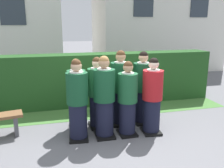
{
  "coord_description": "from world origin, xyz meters",
  "views": [
    {
      "loc": [
        -1.23,
        -4.49,
        2.27
      ],
      "look_at": [
        0.0,
        0.28,
        1.05
      ],
      "focal_mm": 38.53,
      "sensor_mm": 36.0,
      "label": 1
    }
  ],
  "objects_px": {
    "student_rear_row_1": "(97,94)",
    "student_front_row_0": "(78,102)",
    "student_rear_row_3": "(142,90)",
    "student_front_row_1": "(104,99)",
    "student_rear_row_2": "(120,90)",
    "student_front_row_2": "(127,101)",
    "student_rear_row_0": "(77,96)",
    "student_in_red_blazer": "(152,98)"
  },
  "relations": [
    {
      "from": "student_front_row_1",
      "to": "student_rear_row_2",
      "type": "xyz_separation_m",
      "value": [
        0.5,
        0.54,
        0.02
      ]
    },
    {
      "from": "student_rear_row_1",
      "to": "student_front_row_2",
      "type": "bearing_deg",
      "value": -45.73
    },
    {
      "from": "student_front_row_0",
      "to": "student_front_row_2",
      "type": "height_order",
      "value": "student_front_row_0"
    },
    {
      "from": "student_in_red_blazer",
      "to": "student_rear_row_1",
      "type": "relative_size",
      "value": 1.01
    },
    {
      "from": "student_rear_row_1",
      "to": "student_front_row_0",
      "type": "bearing_deg",
      "value": -134.55
    },
    {
      "from": "student_front_row_2",
      "to": "student_rear_row_2",
      "type": "height_order",
      "value": "student_rear_row_2"
    },
    {
      "from": "student_front_row_1",
      "to": "student_rear_row_0",
      "type": "relative_size",
      "value": 1.07
    },
    {
      "from": "student_front_row_0",
      "to": "student_front_row_1",
      "type": "relative_size",
      "value": 0.97
    },
    {
      "from": "student_front_row_1",
      "to": "student_rear_row_2",
      "type": "relative_size",
      "value": 0.98
    },
    {
      "from": "student_front_row_1",
      "to": "student_front_row_2",
      "type": "bearing_deg",
      "value": -3.61
    },
    {
      "from": "student_front_row_1",
      "to": "student_in_red_blazer",
      "type": "height_order",
      "value": "student_front_row_1"
    },
    {
      "from": "student_front_row_0",
      "to": "student_rear_row_1",
      "type": "distance_m",
      "value": 0.7
    },
    {
      "from": "student_front_row_2",
      "to": "student_in_red_blazer",
      "type": "bearing_deg",
      "value": -4.82
    },
    {
      "from": "student_front_row_2",
      "to": "student_rear_row_0",
      "type": "distance_m",
      "value": 1.14
    },
    {
      "from": "student_in_red_blazer",
      "to": "student_front_row_2",
      "type": "bearing_deg",
      "value": 175.18
    },
    {
      "from": "student_front_row_2",
      "to": "student_rear_row_2",
      "type": "bearing_deg",
      "value": 88.55
    },
    {
      "from": "student_in_red_blazer",
      "to": "student_rear_row_0",
      "type": "height_order",
      "value": "student_in_red_blazer"
    },
    {
      "from": "student_front_row_1",
      "to": "student_rear_row_0",
      "type": "xyz_separation_m",
      "value": [
        -0.49,
        0.55,
        -0.06
      ]
    },
    {
      "from": "student_front_row_0",
      "to": "student_rear_row_0",
      "type": "xyz_separation_m",
      "value": [
        0.05,
        0.54,
        -0.03
      ]
    },
    {
      "from": "student_rear_row_1",
      "to": "student_rear_row_2",
      "type": "distance_m",
      "value": 0.55
    },
    {
      "from": "student_in_red_blazer",
      "to": "student_front_row_1",
      "type": "bearing_deg",
      "value": 175.76
    },
    {
      "from": "student_front_row_0",
      "to": "student_rear_row_0",
      "type": "distance_m",
      "value": 0.54
    },
    {
      "from": "student_rear_row_1",
      "to": "student_front_row_1",
      "type": "bearing_deg",
      "value": -84.97
    },
    {
      "from": "student_front_row_2",
      "to": "student_front_row_1",
      "type": "bearing_deg",
      "value": 176.39
    },
    {
      "from": "student_rear_row_0",
      "to": "student_rear_row_1",
      "type": "bearing_deg",
      "value": -5.04
    },
    {
      "from": "student_front_row_2",
      "to": "student_rear_row_3",
      "type": "distance_m",
      "value": 0.75
    },
    {
      "from": "student_front_row_2",
      "to": "student_rear_row_0",
      "type": "height_order",
      "value": "student_rear_row_0"
    },
    {
      "from": "student_front_row_1",
      "to": "student_in_red_blazer",
      "type": "xyz_separation_m",
      "value": [
        1.02,
        -0.08,
        -0.03
      ]
    },
    {
      "from": "student_rear_row_3",
      "to": "student_rear_row_0",
      "type": "bearing_deg",
      "value": 177.73
    },
    {
      "from": "student_front_row_1",
      "to": "student_front_row_2",
      "type": "xyz_separation_m",
      "value": [
        0.48,
        -0.03,
        -0.06
      ]
    },
    {
      "from": "student_front_row_0",
      "to": "student_in_red_blazer",
      "type": "distance_m",
      "value": 1.56
    },
    {
      "from": "student_front_row_0",
      "to": "student_rear_row_3",
      "type": "bearing_deg",
      "value": 17.19
    },
    {
      "from": "student_front_row_0",
      "to": "student_in_red_blazer",
      "type": "relative_size",
      "value": 1.01
    },
    {
      "from": "student_rear_row_3",
      "to": "student_front_row_1",
      "type": "bearing_deg",
      "value": -154.16
    },
    {
      "from": "student_in_red_blazer",
      "to": "student_rear_row_0",
      "type": "bearing_deg",
      "value": 157.41
    },
    {
      "from": "student_rear_row_1",
      "to": "student_rear_row_0",
      "type": "bearing_deg",
      "value": 174.96
    },
    {
      "from": "student_rear_row_1",
      "to": "student_rear_row_3",
      "type": "bearing_deg",
      "value": -1.09
    },
    {
      "from": "student_rear_row_0",
      "to": "student_in_red_blazer",
      "type": "bearing_deg",
      "value": -22.59
    },
    {
      "from": "student_rear_row_0",
      "to": "student_rear_row_3",
      "type": "height_order",
      "value": "student_rear_row_3"
    },
    {
      "from": "student_in_red_blazer",
      "to": "student_rear_row_2",
      "type": "height_order",
      "value": "student_rear_row_2"
    },
    {
      "from": "student_rear_row_0",
      "to": "student_rear_row_2",
      "type": "bearing_deg",
      "value": -0.61
    },
    {
      "from": "student_rear_row_2",
      "to": "student_front_row_0",
      "type": "bearing_deg",
      "value": -152.92
    }
  ]
}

